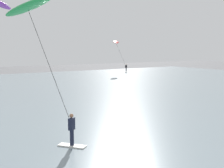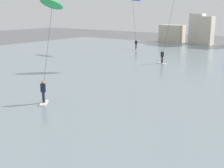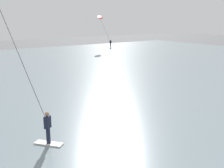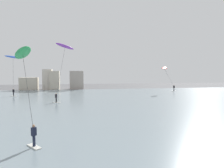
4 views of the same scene
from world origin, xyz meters
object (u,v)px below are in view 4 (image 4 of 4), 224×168
at_px(kitesurfer_red, 165,70).
at_px(kitesurfer_green, 23,59).
at_px(kitesurfer_blue, 13,60).
at_px(kitesurfer_purple, 64,50).

xyz_separation_m(kitesurfer_red, kitesurfer_green, (-25.78, -31.36, 0.73)).
bearing_deg(kitesurfer_green, kitesurfer_blue, 109.72).
height_order(kitesurfer_blue, kitesurfer_purple, kitesurfer_purple).
distance_m(kitesurfer_red, kitesurfer_blue, 35.32).
bearing_deg(kitesurfer_red, kitesurfer_blue, -169.18).
relative_size(kitesurfer_green, kitesurfer_purple, 0.74).
distance_m(kitesurfer_red, kitesurfer_purple, 27.90).
bearing_deg(kitesurfer_purple, kitesurfer_green, -95.35).
xyz_separation_m(kitesurfer_red, kitesurfer_purple, (-24.12, -13.65, 3.21)).
bearing_deg(kitesurfer_blue, kitesurfer_purple, -33.75).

